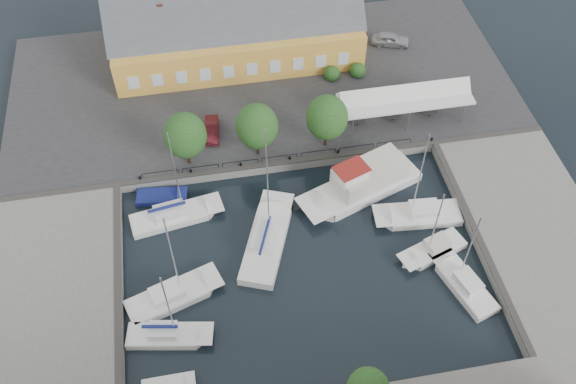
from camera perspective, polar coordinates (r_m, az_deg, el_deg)
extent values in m
plane|color=black|center=(59.17, 1.04, -5.32)|extent=(140.00, 140.00, 0.00)
cube|color=#2D2D30|center=(74.14, -2.36, 9.45)|extent=(56.00, 26.00, 1.00)
cube|color=slate|center=(59.16, -20.28, -9.40)|extent=(12.00, 24.00, 1.00)
cube|color=slate|center=(64.17, 21.11, -3.29)|extent=(12.00, 24.00, 1.00)
cube|color=#383533|center=(64.68, -0.68, 2.62)|extent=(56.00, 0.60, 0.12)
cube|color=#383533|center=(57.52, -14.90, -8.53)|extent=(0.60, 24.00, 0.12)
cube|color=#383533|center=(61.37, 16.57, -3.83)|extent=(0.60, 24.00, 0.12)
cylinder|color=black|center=(64.77, -13.02, 1.21)|extent=(0.24, 0.24, 0.40)
cylinder|color=black|center=(64.43, -8.64, 1.82)|extent=(0.24, 0.24, 0.40)
cylinder|color=black|center=(64.47, -4.23, 2.43)|extent=(0.24, 0.24, 0.40)
cylinder|color=black|center=(64.89, 0.15, 3.01)|extent=(0.24, 0.24, 0.40)
cylinder|color=black|center=(65.70, 4.45, 3.57)|extent=(0.24, 0.24, 0.40)
cylinder|color=black|center=(66.87, 8.63, 4.09)|extent=(0.24, 0.24, 0.40)
cylinder|color=black|center=(68.39, 12.65, 4.57)|extent=(0.24, 0.24, 0.40)
cube|color=gold|center=(76.15, -4.54, 13.24)|extent=(28.00, 10.00, 4.50)
cube|color=#474C51|center=(74.12, -4.71, 15.41)|extent=(28.56, 7.60, 7.60)
cube|color=gold|center=(81.31, -12.30, 14.45)|extent=(6.00, 6.00, 3.50)
cube|color=brown|center=(72.98, -11.29, 15.74)|extent=(0.60, 0.60, 1.20)
cube|color=white|center=(68.65, 10.40, 8.15)|extent=(14.00, 4.00, 0.25)
cylinder|color=silver|center=(66.72, 5.78, 5.75)|extent=(0.10, 0.10, 2.70)
cylinder|color=silver|center=(69.23, 5.06, 7.80)|extent=(0.10, 0.10, 2.70)
cylinder|color=silver|center=(68.32, 10.68, 6.30)|extent=(0.10, 0.10, 2.70)
cylinder|color=silver|center=(70.78, 9.82, 8.30)|extent=(0.10, 0.10, 2.70)
cylinder|color=silver|center=(70.40, 15.34, 6.79)|extent=(0.10, 0.10, 2.70)
cylinder|color=silver|center=(72.79, 14.37, 8.72)|extent=(0.10, 0.10, 2.70)
cylinder|color=black|center=(64.76, -8.83, 3.23)|extent=(0.30, 0.30, 2.10)
ellipsoid|color=#1A4418|center=(62.76, -9.13, 5.01)|extent=(4.20, 4.20, 4.83)
cylinder|color=black|center=(64.93, -2.68, 4.07)|extent=(0.30, 0.30, 2.10)
ellipsoid|color=#1A4418|center=(62.93, -2.78, 5.86)|extent=(4.20, 4.20, 4.83)
cylinder|color=black|center=(65.84, 3.37, 4.84)|extent=(0.30, 0.30, 2.10)
ellipsoid|color=#1A4418|center=(63.87, 3.48, 6.64)|extent=(4.20, 4.20, 4.83)
imported|color=#ADAEB5|center=(79.62, 9.09, 13.26)|extent=(4.83, 3.05, 1.53)
imported|color=#4E1119|center=(67.60, -6.77, 5.54)|extent=(1.74, 4.12, 1.32)
cube|color=white|center=(59.25, -2.02, -4.99)|extent=(6.09, 9.12, 1.50)
cube|color=white|center=(59.21, -1.82, -3.73)|extent=(6.60, 10.66, 0.08)
cube|color=white|center=(58.35, -2.01, -4.12)|extent=(3.27, 3.97, 0.90)
cylinder|color=silver|center=(54.61, -1.83, 0.76)|extent=(0.12, 0.12, 12.81)
cube|color=navy|center=(57.62, -2.07, -3.85)|extent=(1.76, 4.06, 0.22)
cube|color=white|center=(64.28, 7.11, 0.43)|extent=(11.07, 7.27, 1.80)
cube|color=white|center=(63.01, 6.24, 0.53)|extent=(12.96, 7.85, 0.08)
cube|color=beige|center=(62.78, 7.28, 1.62)|extent=(7.83, 5.59, 2.20)
cube|color=white|center=(60.73, 5.63, 1.66)|extent=(3.42, 3.00, 1.20)
cube|color=maroon|center=(60.25, 5.67, 2.07)|extent=(3.70, 3.20, 0.10)
cube|color=white|center=(62.87, 11.99, -2.16)|extent=(6.99, 3.42, 1.30)
cube|color=white|center=(62.12, 11.34, -1.83)|extent=(8.33, 3.42, 0.08)
cube|color=white|center=(61.94, 12.00, -1.52)|extent=(2.86, 2.16, 0.90)
cylinder|color=silver|center=(58.03, 11.63, 1.33)|extent=(0.12, 0.12, 10.58)
cube|color=white|center=(60.73, 13.02, -5.07)|extent=(5.77, 3.84, 1.30)
cube|color=white|center=(59.87, 12.64, -4.96)|extent=(6.75, 4.11, 0.08)
cube|color=beige|center=(59.75, 13.12, -4.49)|extent=(2.51, 2.13, 0.90)
cylinder|color=silver|center=(56.55, 13.00, -2.82)|extent=(0.12, 0.12, 8.01)
cube|color=white|center=(58.99, 15.56, -8.40)|extent=(4.11, 6.51, 1.30)
cube|color=white|center=(58.67, 15.26, -7.50)|extent=(4.38, 7.64, 0.08)
cube|color=white|center=(58.09, 15.71, -7.69)|extent=(2.29, 2.80, 0.90)
cylinder|color=silver|center=(55.46, 15.85, -4.81)|extent=(0.12, 0.12, 8.47)
cube|color=white|center=(62.33, -10.49, -2.42)|extent=(7.51, 3.70, 1.30)
cube|color=white|center=(61.83, -9.78, -1.82)|extent=(8.91, 3.82, 0.08)
cube|color=white|center=(61.44, -10.48, -1.72)|extent=(3.12, 2.20, 0.90)
cylinder|color=silver|center=(57.91, -9.93, 1.50)|extent=(0.12, 0.12, 10.49)
cube|color=navy|center=(60.86, -10.74, -1.33)|extent=(3.59, 0.78, 0.22)
cube|color=white|center=(57.30, -10.70, -9.47)|extent=(7.42, 4.85, 1.30)
cube|color=white|center=(56.79, -9.99, -8.78)|extent=(8.68, 5.18, 0.08)
cube|color=white|center=(56.34, -10.70, -8.81)|extent=(3.22, 2.68, 0.90)
cylinder|color=silver|center=(52.64, -10.21, -5.69)|extent=(0.12, 0.12, 10.22)
cube|color=white|center=(55.62, -11.04, -12.59)|extent=(6.12, 3.21, 1.30)
cube|color=white|center=(54.88, -10.38, -12.28)|extent=(7.25, 3.32, 0.08)
cube|color=white|center=(54.59, -11.07, -12.03)|extent=(2.56, 1.90, 0.90)
cylinder|color=silver|center=(51.14, -10.56, -10.08)|extent=(0.12, 0.12, 8.56)
cube|color=navy|center=(53.96, -11.34, -11.65)|extent=(2.90, 0.72, 0.22)
cube|color=white|center=(53.19, -10.53, -16.47)|extent=(4.13, 1.58, 0.08)
cube|color=navy|center=(64.25, -11.53, -0.52)|extent=(4.30, 2.54, 0.80)
cube|color=navy|center=(63.84, -11.14, -0.25)|extent=(5.10, 2.56, 0.08)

